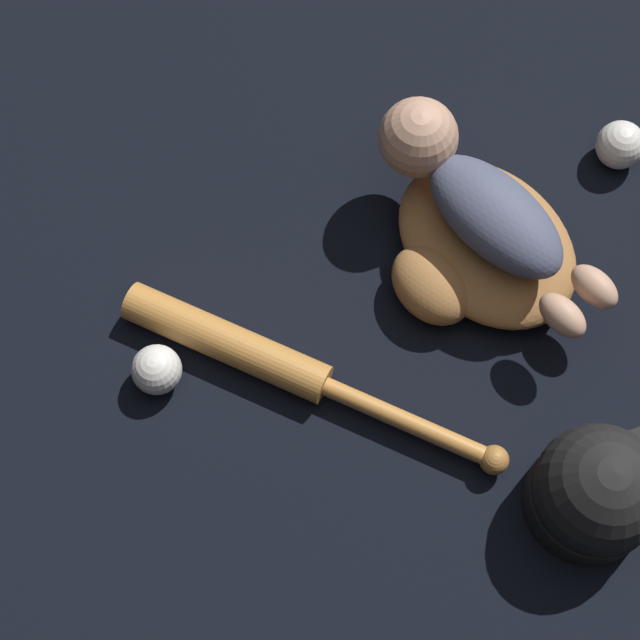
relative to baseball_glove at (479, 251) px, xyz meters
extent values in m
plane|color=black|center=(0.00, -0.04, -0.04)|extent=(6.00, 6.00, 0.00)
ellipsoid|color=#A8703D|center=(-0.01, -0.02, 0.00)|extent=(0.34, 0.30, 0.08)
ellipsoid|color=#A8703D|center=(0.03, 0.08, 0.00)|extent=(0.16, 0.14, 0.08)
ellipsoid|color=#4C516B|center=(-0.01, -0.02, 0.08)|extent=(0.25, 0.17, 0.08)
sphere|color=tan|center=(0.14, -0.06, 0.09)|extent=(0.11, 0.11, 0.11)
ellipsoid|color=tan|center=(-0.15, 0.05, 0.06)|extent=(0.08, 0.06, 0.04)
ellipsoid|color=tan|center=(-0.16, -0.01, 0.06)|extent=(0.08, 0.06, 0.04)
cylinder|color=#C6843D|center=(0.22, 0.31, -0.01)|extent=(0.30, 0.10, 0.06)
cylinder|color=#C6843D|center=(-0.05, 0.27, -0.01)|extent=(0.25, 0.06, 0.02)
sphere|color=#A97034|center=(-0.17, 0.25, -0.01)|extent=(0.04, 0.04, 0.04)
sphere|color=white|center=(0.27, 0.39, 0.00)|extent=(0.07, 0.07, 0.07)
sphere|color=white|center=(-0.09, -0.27, 0.00)|extent=(0.07, 0.07, 0.07)
cylinder|color=black|center=(-0.30, 0.22, -0.01)|extent=(0.17, 0.17, 0.06)
sphere|color=black|center=(-0.30, 0.22, 0.04)|extent=(0.17, 0.17, 0.17)
camera|label=1|loc=(-0.18, 0.67, 1.36)|focal=60.00mm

